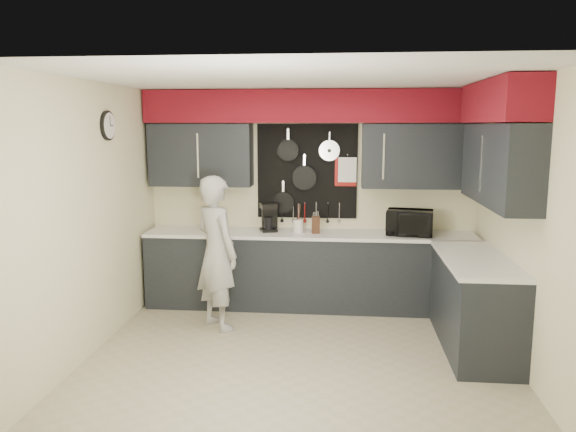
# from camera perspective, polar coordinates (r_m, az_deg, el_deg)

# --- Properties ---
(ground) EXTENTS (4.00, 4.00, 0.00)m
(ground) POSITION_cam_1_polar(r_m,az_deg,el_deg) (5.58, 1.19, -13.86)
(ground) COLOR tan
(ground) RESTS_ON ground
(back_wall_assembly) EXTENTS (4.00, 0.36, 2.60)m
(back_wall_assembly) POSITION_cam_1_polar(r_m,az_deg,el_deg) (6.73, 2.40, 7.73)
(back_wall_assembly) COLOR beige
(back_wall_assembly) RESTS_ON ground
(right_wall_assembly) EXTENTS (0.36, 3.50, 2.60)m
(right_wall_assembly) POSITION_cam_1_polar(r_m,az_deg,el_deg) (5.58, 20.95, 6.11)
(right_wall_assembly) COLOR beige
(right_wall_assembly) RESTS_ON ground
(left_wall_assembly) EXTENTS (0.05, 3.50, 2.60)m
(left_wall_assembly) POSITION_cam_1_polar(r_m,az_deg,el_deg) (5.72, -19.08, 0.15)
(left_wall_assembly) COLOR beige
(left_wall_assembly) RESTS_ON ground
(base_cabinets) EXTENTS (3.95, 2.20, 0.92)m
(base_cabinets) POSITION_cam_1_polar(r_m,az_deg,el_deg) (6.48, 6.35, -6.29)
(base_cabinets) COLOR black
(base_cabinets) RESTS_ON ground
(microwave) EXTENTS (0.58, 0.44, 0.29)m
(microwave) POSITION_cam_1_polar(r_m,az_deg,el_deg) (6.66, 12.25, -0.66)
(microwave) COLOR black
(microwave) RESTS_ON base_cabinets
(knife_block) EXTENTS (0.10, 0.10, 0.20)m
(knife_block) POSITION_cam_1_polar(r_m,az_deg,el_deg) (6.63, 2.83, -0.89)
(knife_block) COLOR #361D11
(knife_block) RESTS_ON base_cabinets
(utensil_crock) EXTENTS (0.12, 0.12, 0.16)m
(utensil_crock) POSITION_cam_1_polar(r_m,az_deg,el_deg) (6.67, 1.04, -1.02)
(utensil_crock) COLOR white
(utensil_crock) RESTS_ON base_cabinets
(coffee_maker) EXTENTS (0.24, 0.28, 0.34)m
(coffee_maker) POSITION_cam_1_polar(r_m,az_deg,el_deg) (6.77, -1.95, -0.04)
(coffee_maker) COLOR black
(coffee_maker) RESTS_ON base_cabinets
(person) EXTENTS (0.71, 0.71, 1.66)m
(person) POSITION_cam_1_polar(r_m,az_deg,el_deg) (6.07, -7.26, -3.73)
(person) COLOR #ADADAB
(person) RESTS_ON ground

